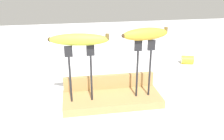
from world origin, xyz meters
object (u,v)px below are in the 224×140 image
banana_raised_left (79,39)px  banana_chunk_near (187,60)px  fork_stand_left (80,69)px  fork_stand_right (144,64)px  banana_raised_right (145,34)px

banana_raised_left → banana_chunk_near: 0.70m
fork_stand_left → banana_chunk_near: size_ratio=2.81×
fork_stand_left → fork_stand_right: size_ratio=0.96×
fork_stand_right → banana_raised_right: banana_raised_right is taller
banana_raised_right → banana_raised_left: bearing=180.0°
banana_raised_left → banana_raised_right: size_ratio=1.18×
fork_stand_right → banana_chunk_near: 0.51m
fork_stand_left → banana_raised_left: bearing=171.1°
banana_raised_left → banana_raised_right: (0.22, -0.00, 0.01)m
banana_raised_right → banana_chunk_near: banana_raised_right is taller
banana_raised_right → fork_stand_left: bearing=180.0°
fork_stand_left → banana_chunk_near: 0.67m
fork_stand_right → banana_chunk_near: fork_stand_right is taller
fork_stand_right → fork_stand_left: bearing=180.0°
fork_stand_left → banana_raised_left: 0.10m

